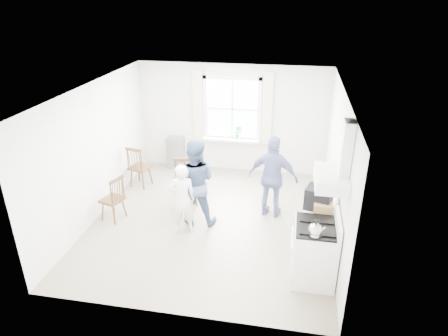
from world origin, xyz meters
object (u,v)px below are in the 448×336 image
at_px(windsor_chair_c, 115,194).
at_px(person_right, 273,177).
at_px(windsor_chair_a, 186,175).
at_px(person_left, 182,199).
at_px(person_mid, 195,183).
at_px(low_cabinet, 318,229).
at_px(gas_stove, 315,252).
at_px(windsor_chair_b, 137,163).
at_px(stereo_stack, 319,198).

height_order(windsor_chair_c, person_right, person_right).
bearing_deg(windsor_chair_c, windsor_chair_a, 35.35).
height_order(windsor_chair_a, windsor_chair_c, windsor_chair_a).
distance_m(person_left, person_mid, 0.42).
relative_size(windsor_chair_c, person_left, 0.68).
relative_size(low_cabinet, person_left, 0.66).
bearing_deg(person_right, person_mid, 31.06).
relative_size(gas_stove, person_left, 0.82).
bearing_deg(windsor_chair_a, gas_stove, -36.56).
relative_size(windsor_chair_c, person_mid, 0.55).
relative_size(low_cabinet, windsor_chair_b, 0.91).
height_order(person_left, person_mid, person_mid).
xyz_separation_m(stereo_stack, windsor_chair_b, (-3.86, 1.81, -0.48)).
bearing_deg(person_left, windsor_chair_c, -24.62).
bearing_deg(stereo_stack, gas_stove, -92.25).
bearing_deg(windsor_chair_b, low_cabinet, -24.08).
height_order(gas_stove, person_mid, person_mid).
height_order(windsor_chair_b, person_left, person_left).
distance_m(stereo_stack, windsor_chair_c, 3.80).
distance_m(windsor_chair_a, person_mid, 0.72).
distance_m(stereo_stack, person_right, 1.42).
bearing_deg(low_cabinet, person_right, 127.88).
bearing_deg(windsor_chair_a, windsor_chair_c, -144.65).
bearing_deg(windsor_chair_a, stereo_stack, -25.91).
bearing_deg(person_right, low_cabinet, 138.93).
xyz_separation_m(gas_stove, stereo_stack, (0.03, 0.64, 0.60)).
distance_m(windsor_chair_a, windsor_chair_c, 1.44).
xyz_separation_m(windsor_chair_a, person_mid, (0.34, -0.62, 0.17)).
bearing_deg(windsor_chair_b, gas_stove, -32.52).
relative_size(windsor_chair_c, person_right, 0.56).
height_order(gas_stove, person_left, person_left).
distance_m(low_cabinet, person_left, 2.44).
xyz_separation_m(stereo_stack, person_right, (-0.80, 1.15, -0.25)).
xyz_separation_m(gas_stove, person_mid, (-2.20, 1.27, 0.36)).
distance_m(gas_stove, stereo_stack, 0.87).
xyz_separation_m(windsor_chair_a, person_right, (1.76, -0.10, 0.16)).
distance_m(gas_stove, windsor_chair_a, 3.17).
distance_m(windsor_chair_c, person_mid, 1.55).
relative_size(windsor_chair_a, windsor_chair_c, 1.19).
distance_m(windsor_chair_a, person_left, 0.99).
distance_m(gas_stove, person_left, 2.53).
bearing_deg(windsor_chair_a, person_mid, -61.19).
bearing_deg(windsor_chair_b, person_mid, -35.77).
distance_m(stereo_stack, person_mid, 2.33).
xyz_separation_m(windsor_chair_b, person_mid, (1.63, -1.18, 0.24)).
height_order(low_cabinet, person_mid, person_mid).
height_order(gas_stove, windsor_chair_b, gas_stove).
distance_m(windsor_chair_a, person_right, 1.77).
bearing_deg(person_right, person_left, 40.30).
bearing_deg(gas_stove, person_right, 113.48).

